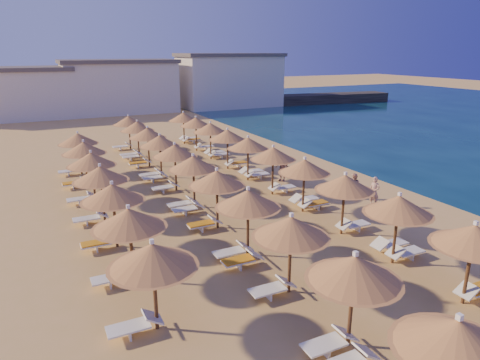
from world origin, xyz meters
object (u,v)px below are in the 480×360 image
beachgoer_b (354,187)px  beachgoer_c (282,168)px  parasol_row_west (193,164)px  jetty (304,99)px  parasol_row_east (273,154)px  beachgoer_a (374,192)px

beachgoer_b → beachgoer_c: bearing=-167.0°
parasol_row_west → beachgoer_b: 9.57m
parasol_row_west → beachgoer_c: size_ratio=20.80×
jetty → parasol_row_east: (-28.30, -38.03, 1.77)m
beachgoer_b → beachgoer_a: bearing=2.0°
beachgoer_c → beachgoer_b: bearing=-7.2°
parasol_row_east → beachgoer_b: bearing=-37.3°
parasol_row_west → beachgoer_c: bearing=16.9°
parasol_row_east → jetty: bearing=53.3°
parasol_row_east → beachgoer_b: parasol_row_east is taller
beachgoer_a → parasol_row_east: bearing=-155.7°
parasol_row_east → parasol_row_west: size_ratio=1.00×
beachgoer_c → beachgoer_b: (1.85, -5.10, -0.08)m
jetty → parasol_row_west: parasol_row_west is taller
parasol_row_west → parasol_row_east: bearing=0.0°
parasol_row_east → beachgoer_b: size_ratio=22.85×
beachgoer_a → beachgoer_b: size_ratio=1.09×
jetty → beachgoer_c: beachgoer_c is taller
beachgoer_b → jetty: bearing=142.3°
parasol_row_east → beachgoer_c: size_ratio=20.80×
beachgoer_a → beachgoer_c: 6.83m
parasol_row_east → beachgoer_c: parasol_row_east is taller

